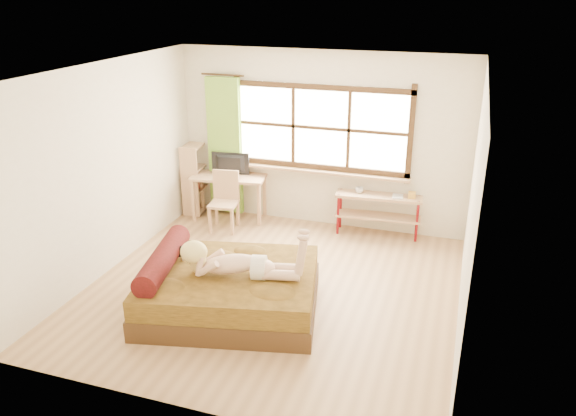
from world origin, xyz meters
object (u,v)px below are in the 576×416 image
(woman, at_px, (239,252))
(kitten, at_px, (177,250))
(desk, at_px, (229,181))
(chair, at_px, (225,197))
(pipe_shelf, at_px, (379,206))
(bed, at_px, (226,288))
(bookshelf, at_px, (195,178))

(woman, xyz_separation_m, kitten, (-0.87, 0.15, -0.18))
(desk, height_order, chair, chair)
(woman, height_order, pipe_shelf, woman)
(desk, bearing_deg, pipe_shelf, -5.39)
(chair, bearing_deg, bed, -73.96)
(desk, bearing_deg, bed, -75.43)
(woman, relative_size, pipe_shelf, 1.07)
(woman, height_order, bookshelf, bookshelf)
(woman, height_order, desk, woman)
(desk, bearing_deg, woman, -72.10)
(desk, height_order, bookshelf, bookshelf)
(bed, height_order, kitten, bed)
(chair, bearing_deg, woman, -70.20)
(kitten, xyz_separation_m, desk, (-0.40, 2.43, 0.02))
(desk, distance_m, chair, 0.40)
(kitten, height_order, chair, chair)
(bed, distance_m, desk, 2.78)
(bed, relative_size, pipe_shelf, 1.76)
(pipe_shelf, height_order, bookshelf, bookshelf)
(kitten, bearing_deg, bed, -21.91)
(kitten, bearing_deg, chair, 86.03)
(bed, distance_m, woman, 0.56)
(woman, distance_m, bookshelf, 3.31)
(kitten, distance_m, pipe_shelf, 3.25)
(kitten, distance_m, desk, 2.47)
(desk, height_order, pipe_shelf, desk)
(bed, bearing_deg, desk, 100.29)
(woman, distance_m, desk, 2.88)
(pipe_shelf, bearing_deg, kitten, -132.50)
(chair, bearing_deg, pipe_shelf, 3.64)
(woman, xyz_separation_m, pipe_shelf, (1.13, 2.70, -0.33))
(pipe_shelf, bearing_deg, bookshelf, 176.05)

